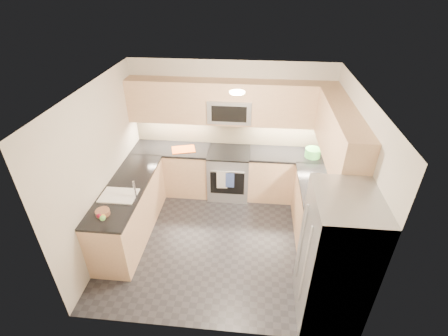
{
  "coord_description": "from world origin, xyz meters",
  "views": [
    {
      "loc": [
        0.43,
        -3.92,
        3.81
      ],
      "look_at": [
        0.0,
        0.35,
        1.15
      ],
      "focal_mm": 26.0,
      "sensor_mm": 36.0,
      "label": 1
    }
  ],
  "objects_px": {
    "fruit_basket": "(103,212)",
    "cutting_board": "(183,149)",
    "microwave": "(230,110)",
    "utensil_bowl": "(313,153)",
    "gas_range": "(229,173)",
    "refrigerator": "(334,260)"
  },
  "relations": [
    {
      "from": "microwave",
      "to": "gas_range",
      "type": "bearing_deg",
      "value": -90.0
    },
    {
      "from": "refrigerator",
      "to": "fruit_basket",
      "type": "height_order",
      "value": "refrigerator"
    },
    {
      "from": "utensil_bowl",
      "to": "cutting_board",
      "type": "distance_m",
      "value": 2.34
    },
    {
      "from": "utensil_bowl",
      "to": "cutting_board",
      "type": "relative_size",
      "value": 0.65
    },
    {
      "from": "microwave",
      "to": "fruit_basket",
      "type": "relative_size",
      "value": 3.96
    },
    {
      "from": "fruit_basket",
      "to": "gas_range",
      "type": "bearing_deg",
      "value": 51.36
    },
    {
      "from": "cutting_board",
      "to": "fruit_basket",
      "type": "xyz_separation_m",
      "value": [
        -0.71,
        -1.93,
        0.03
      ]
    },
    {
      "from": "fruit_basket",
      "to": "cutting_board",
      "type": "bearing_deg",
      "value": 69.67
    },
    {
      "from": "refrigerator",
      "to": "utensil_bowl",
      "type": "height_order",
      "value": "refrigerator"
    },
    {
      "from": "microwave",
      "to": "cutting_board",
      "type": "bearing_deg",
      "value": -169.99
    },
    {
      "from": "gas_range",
      "to": "utensil_bowl",
      "type": "bearing_deg",
      "value": -1.7
    },
    {
      "from": "gas_range",
      "to": "utensil_bowl",
      "type": "xyz_separation_m",
      "value": [
        1.49,
        -0.04,
        0.56
      ]
    },
    {
      "from": "refrigerator",
      "to": "cutting_board",
      "type": "xyz_separation_m",
      "value": [
        -2.3,
        2.4,
        0.05
      ]
    },
    {
      "from": "microwave",
      "to": "utensil_bowl",
      "type": "xyz_separation_m",
      "value": [
        1.49,
        -0.17,
        -0.68
      ]
    },
    {
      "from": "microwave",
      "to": "refrigerator",
      "type": "xyz_separation_m",
      "value": [
        1.45,
        -2.55,
        -0.8
      ]
    },
    {
      "from": "cutting_board",
      "to": "gas_range",
      "type": "bearing_deg",
      "value": 1.64
    },
    {
      "from": "refrigerator",
      "to": "cutting_board",
      "type": "distance_m",
      "value": 3.32
    },
    {
      "from": "microwave",
      "to": "fruit_basket",
      "type": "height_order",
      "value": "microwave"
    },
    {
      "from": "utensil_bowl",
      "to": "refrigerator",
      "type": "bearing_deg",
      "value": -91.05
    },
    {
      "from": "microwave",
      "to": "refrigerator",
      "type": "distance_m",
      "value": 3.04
    },
    {
      "from": "cutting_board",
      "to": "fruit_basket",
      "type": "distance_m",
      "value": 2.05
    },
    {
      "from": "utensil_bowl",
      "to": "microwave",
      "type": "bearing_deg",
      "value": 173.53
    }
  ]
}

